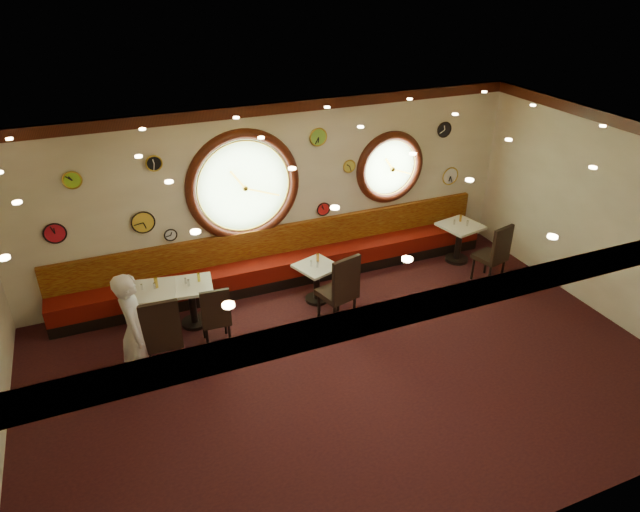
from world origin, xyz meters
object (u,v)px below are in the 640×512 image
(condiment_a_pepper, at_px, (154,286))
(condiment_b_bottle, at_px, (199,277))
(condiment_a_bottle, at_px, (156,283))
(condiment_b_salt, at_px, (185,281))
(condiment_d_salt, at_px, (454,222))
(table_b, at_px, (192,299))
(chair_a, at_px, (161,332))
(chair_b, at_px, (215,313))
(condiment_a_salt, at_px, (142,287))
(condiment_d_bottle, at_px, (461,218))
(condiment_d_pepper, at_px, (467,223))
(table_d, at_px, (459,238))
(condiment_b_pepper, at_px, (188,283))
(condiment_c_pepper, at_px, (317,265))
(condiment_c_bottle, at_px, (318,258))
(waiter, at_px, (135,330))
(chair_c, at_px, (341,286))
(chair_d, at_px, (496,251))
(condiment_c_salt, at_px, (311,264))
(table_a, at_px, (154,306))
(table_c, at_px, (317,279))

(condiment_a_pepper, xyz_separation_m, condiment_b_bottle, (0.68, 0.04, -0.02))
(condiment_a_pepper, relative_size, condiment_a_bottle, 0.55)
(condiment_b_salt, distance_m, condiment_d_salt, 5.12)
(table_b, xyz_separation_m, chair_a, (-0.62, -1.06, 0.25))
(chair_b, height_order, condiment_a_pepper, chair_b)
(condiment_a_bottle, bearing_deg, condiment_a_salt, 174.51)
(condiment_a_pepper, bearing_deg, condiment_d_bottle, 2.76)
(chair_b, height_order, condiment_d_salt, chair_b)
(condiment_d_pepper, bearing_deg, table_d, 132.45)
(condiment_b_salt, distance_m, condiment_b_bottle, 0.21)
(condiment_d_salt, bearing_deg, condiment_a_salt, -178.32)
(table_b, relative_size, condiment_b_pepper, 6.92)
(condiment_c_pepper, distance_m, condiment_c_bottle, 0.20)
(condiment_b_pepper, height_order, waiter, waiter)
(chair_a, distance_m, condiment_d_bottle, 6.01)
(chair_c, bearing_deg, condiment_a_salt, 147.05)
(chair_d, xyz_separation_m, condiment_d_salt, (-0.21, 1.00, 0.17))
(condiment_c_pepper, xyz_separation_m, condiment_d_bottle, (3.16, 0.47, 0.10))
(condiment_b_pepper, bearing_deg, condiment_b_bottle, 23.31)
(condiment_b_salt, relative_size, condiment_a_bottle, 0.57)
(chair_c, distance_m, condiment_d_salt, 3.08)
(table_d, height_order, condiment_c_salt, condiment_c_salt)
(chair_d, xyz_separation_m, condiment_a_salt, (-5.98, 0.83, 0.18))
(condiment_d_salt, xyz_separation_m, condiment_a_bottle, (-5.56, -0.19, 0.06))
(condiment_c_salt, xyz_separation_m, condiment_b_bottle, (-1.85, 0.15, 0.08))
(condiment_d_salt, bearing_deg, condiment_b_bottle, -177.98)
(condiment_b_bottle, bearing_deg, condiment_c_pepper, -6.58)
(table_a, distance_m, condiment_c_salt, 2.60)
(condiment_c_salt, height_order, condiment_c_pepper, condiment_c_pepper)
(chair_c, bearing_deg, condiment_b_bottle, 140.23)
(chair_a, distance_m, condiment_a_pepper, 1.08)
(condiment_a_salt, bearing_deg, chair_a, -84.81)
(condiment_d_bottle, bearing_deg, condiment_b_pepper, -176.53)
(chair_c, bearing_deg, chair_b, 159.53)
(table_a, distance_m, table_c, 2.69)
(condiment_b_pepper, bearing_deg, chair_a, -119.69)
(chair_b, bearing_deg, chair_a, -153.32)
(chair_d, distance_m, condiment_c_salt, 3.33)
(condiment_d_salt, distance_m, condiment_d_bottle, 0.20)
(chair_c, relative_size, condiment_d_salt, 8.13)
(table_c, height_order, condiment_d_salt, condiment_d_salt)
(condiment_b_salt, bearing_deg, table_c, -4.36)
(condiment_a_salt, xyz_separation_m, condiment_d_pepper, (5.96, 0.02, -0.01))
(condiment_c_salt, relative_size, condiment_c_bottle, 0.66)
(chair_c, relative_size, condiment_b_pepper, 6.96)
(table_a, relative_size, table_c, 1.06)
(table_d, distance_m, chair_d, 0.96)
(condiment_b_pepper, xyz_separation_m, condiment_d_bottle, (5.27, 0.32, 0.04))
(table_b, distance_m, condiment_c_salt, 2.02)
(chair_b, bearing_deg, condiment_c_salt, 22.35)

